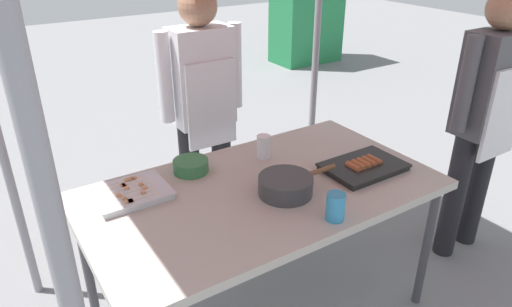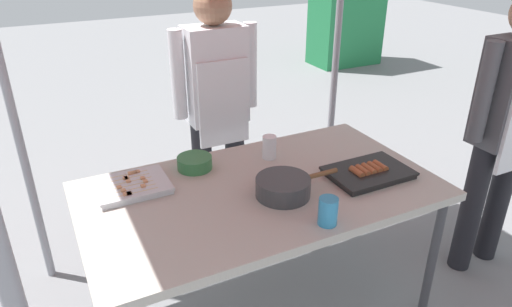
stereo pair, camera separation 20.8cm
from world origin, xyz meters
TOP-DOWN VIEW (x-y plane):
  - stall_table at (0.00, 0.00)m, footprint 1.60×0.90m
  - tray_grilled_sausages at (0.51, -0.13)m, footprint 0.38×0.26m
  - tray_meat_skewers at (-0.52, 0.24)m, footprint 0.32×0.26m
  - cooking_wok at (0.06, -0.10)m, footprint 0.40×0.24m
  - condiment_bowl at (-0.20, 0.31)m, footprint 0.17×0.17m
  - drink_cup_near_edge at (0.11, -0.37)m, footprint 0.08×0.08m
  - drink_cup_by_wok at (0.17, 0.25)m, footprint 0.07×0.07m
  - vendor_woman at (0.11, 0.78)m, footprint 0.52×0.23m
  - customer_nearby at (1.33, -0.20)m, footprint 0.52×0.23m

SIDE VIEW (x-z plane):
  - stall_table at x=0.00m, z-range 0.32..1.07m
  - tray_meat_skewers at x=-0.52m, z-range 0.75..0.79m
  - tray_grilled_sausages at x=0.51m, z-range 0.74..0.79m
  - condiment_bowl at x=-0.20m, z-range 0.75..0.81m
  - cooking_wok at x=0.06m, z-range 0.75..0.84m
  - drink_cup_near_edge at x=0.11m, z-range 0.75..0.87m
  - drink_cup_by_wok at x=0.17m, z-range 0.75..0.87m
  - vendor_woman at x=0.11m, z-range 0.14..1.68m
  - customer_nearby at x=1.33m, z-range 0.14..1.69m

